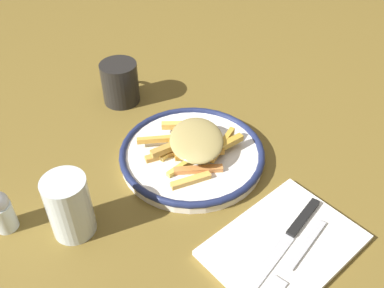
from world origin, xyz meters
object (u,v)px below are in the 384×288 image
at_px(plate, 192,154).
at_px(fork, 296,259).
at_px(salt_shaker, 1,211).
at_px(knife, 291,234).
at_px(water_glass, 69,206).
at_px(napkin, 284,245).
at_px(coffee_mug, 120,82).
at_px(fries_heap, 194,143).

bearing_deg(plate, fork, 170.33).
bearing_deg(salt_shaker, knife, -136.67).
height_order(fork, water_glass, water_glass).
bearing_deg(napkin, plate, -8.05).
bearing_deg(knife, fork, 136.31).
height_order(fork, salt_shaker, salt_shaker).
bearing_deg(water_glass, plate, -92.41).
distance_m(fork, knife, 0.04).
bearing_deg(knife, plate, -3.73).
height_order(knife, water_glass, water_glass).
bearing_deg(coffee_mug, fries_heap, 176.15).
xyz_separation_m(knife, coffee_mug, (0.49, -0.04, 0.03)).
xyz_separation_m(napkin, coffee_mug, (0.49, -0.05, 0.04)).
xyz_separation_m(fork, salt_shaker, (0.36, 0.28, 0.03)).
distance_m(napkin, salt_shaker, 0.44).
bearing_deg(fork, water_glass, 35.62).
xyz_separation_m(napkin, salt_shaker, (0.33, 0.29, 0.03)).
relative_size(knife, coffee_mug, 1.93).
xyz_separation_m(fries_heap, knife, (-0.24, 0.02, -0.03)).
relative_size(fries_heap, coffee_mug, 1.64).
xyz_separation_m(napkin, water_glass, (0.25, 0.22, 0.05)).
bearing_deg(coffee_mug, water_glass, 131.70).
relative_size(plate, water_glass, 2.51).
distance_m(plate, coffee_mug, 0.25).
height_order(knife, salt_shaker, salt_shaker).
height_order(plate, knife, plate).
relative_size(plate, fork, 1.55).
bearing_deg(coffee_mug, napkin, 173.78).
relative_size(fork, knife, 0.84).
bearing_deg(fries_heap, plate, 30.46).
bearing_deg(salt_shaker, fries_heap, -105.80).
bearing_deg(fork, knife, -43.69).
xyz_separation_m(fries_heap, coffee_mug, (0.25, -0.02, 0.00)).
xyz_separation_m(fork, coffee_mug, (0.52, -0.07, 0.03)).
relative_size(plate, coffee_mug, 2.52).
distance_m(fork, coffee_mug, 0.53).
xyz_separation_m(fries_heap, water_glass, (0.01, 0.25, 0.01)).
bearing_deg(salt_shaker, plate, -105.29).
xyz_separation_m(plate, salt_shaker, (0.09, 0.33, 0.03)).
relative_size(fork, salt_shaker, 2.30).
height_order(plate, salt_shaker, salt_shaker).
bearing_deg(fries_heap, knife, 175.67).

